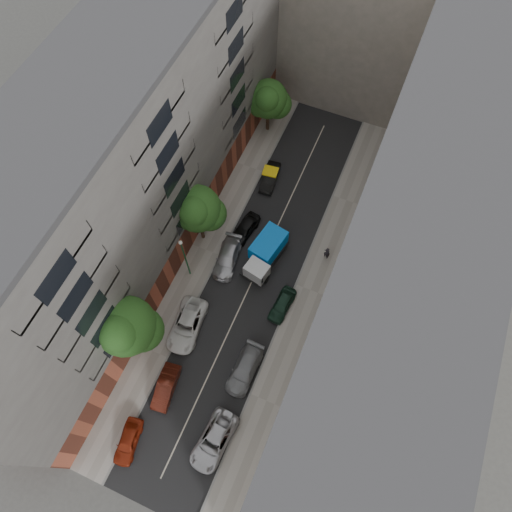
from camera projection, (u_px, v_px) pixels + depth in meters
The scene contains 22 objects.
ground at pixel (257, 270), 44.29m from camera, with size 120.00×120.00×0.00m, color #4C4C49.
road_surface at pixel (257, 270), 44.28m from camera, with size 8.00×44.00×0.02m, color black.
sidewalk_left at pixel (206, 250), 45.17m from camera, with size 3.00×44.00×0.15m, color gray.
sidewalk_right at pixel (310, 290), 43.28m from camera, with size 3.00×44.00×0.15m, color gray.
building_left at pixel (134, 172), 37.22m from camera, with size 8.00×44.00×20.00m, color #524F4D.
building_right at pixel (396, 267), 33.43m from camera, with size 8.00×44.00×20.00m, color tan.
building_endcap at pixel (361, 10), 47.61m from camera, with size 18.00×12.00×18.00m, color gray.
tarp_truck at pixel (265, 253), 43.53m from camera, with size 3.19×5.90×2.56m.
car_left_0 at pixel (128, 441), 36.86m from camera, with size 1.52×3.77×1.28m, color maroon.
car_left_1 at pixel (166, 387), 38.73m from camera, with size 1.42×4.07×1.34m, color #4E190F.
car_left_2 at pixel (187, 325), 41.06m from camera, with size 2.49×5.41×1.50m, color silver.
car_left_3 at pixel (227, 258), 44.10m from camera, with size 1.98×4.86×1.41m, color #B1B0B5.
car_left_4 at pixel (245, 229), 45.54m from camera, with size 1.63×4.06×1.38m, color black.
car_left_5 at pixel (270, 177), 48.35m from camera, with size 1.40×4.03×1.33m, color black.
car_right_0 at pixel (214, 441), 36.82m from camera, with size 2.36×5.11×1.42m, color #B3B3B8.
car_right_1 at pixel (245, 369), 39.36m from camera, with size 1.96×4.82×1.40m, color slate.
car_right_2 at pixel (282, 305), 42.04m from camera, with size 1.51×3.75×1.28m, color #152F21.
tree_near at pixel (127, 328), 35.34m from camera, with size 5.10×4.81×8.84m.
tree_mid at pixel (198, 211), 41.11m from camera, with size 4.78×4.42×7.64m.
tree_far at pixel (269, 101), 47.96m from camera, with size 4.58×4.19×6.67m.
lamp_post at pixel (184, 255), 40.38m from camera, with size 0.36×0.36×6.51m.
pedestrian at pixel (327, 253), 43.98m from camera, with size 0.63×0.42×1.74m, color black.
Camera 1 is at (7.04, -16.94, 40.34)m, focal length 32.00 mm.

